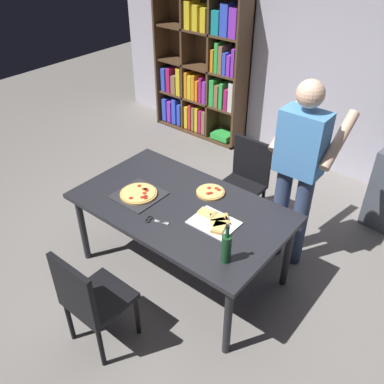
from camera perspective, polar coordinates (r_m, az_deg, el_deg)
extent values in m
plane|color=gray|center=(3.95, -1.40, -10.55)|extent=(12.00, 12.00, 0.00)
cube|color=#BCB7C6|center=(5.23, 18.07, 17.59)|extent=(6.40, 0.10, 2.80)
cube|color=#232328|center=(3.47, -1.56, -2.05)|extent=(1.79, 1.05, 0.04)
cylinder|color=#232328|center=(3.96, -14.75, -4.85)|extent=(0.06, 0.06, 0.71)
cylinder|color=#232328|center=(3.13, 4.93, -17.15)|extent=(0.06, 0.06, 0.71)
cylinder|color=#232328|center=(4.40, -5.81, 0.76)|extent=(0.06, 0.06, 0.71)
cylinder|color=#232328|center=(3.67, 12.98, -8.27)|extent=(0.06, 0.06, 0.71)
cube|color=black|center=(3.22, -12.52, -14.03)|extent=(0.42, 0.42, 0.04)
cube|color=black|center=(2.97, -15.95, -12.89)|extent=(0.42, 0.04, 0.45)
cylinder|color=black|center=(3.36, -7.54, -16.40)|extent=(0.04, 0.04, 0.41)
cylinder|color=black|center=(3.55, -11.73, -13.34)|extent=(0.04, 0.04, 0.41)
cylinder|color=black|center=(3.24, -12.36, -20.05)|extent=(0.04, 0.04, 0.41)
cylinder|color=black|center=(3.43, -16.42, -16.58)|extent=(0.04, 0.04, 0.41)
cube|color=black|center=(4.25, 6.59, 0.53)|extent=(0.42, 0.42, 0.04)
cube|color=black|center=(4.26, 8.22, 4.38)|extent=(0.42, 0.04, 0.45)
cylinder|color=black|center=(4.34, 3.10, -2.11)|extent=(0.04, 0.04, 0.41)
cylinder|color=black|center=(4.19, 7.07, -3.97)|extent=(0.04, 0.04, 0.41)
cylinder|color=black|center=(4.58, 5.78, 0.00)|extent=(0.04, 0.04, 0.41)
cylinder|color=black|center=(4.44, 9.61, -1.68)|extent=(0.04, 0.04, 0.41)
cube|color=#513823|center=(6.35, -4.00, 17.98)|extent=(0.03, 0.35, 1.95)
cube|color=#513823|center=(5.55, 6.89, 15.32)|extent=(0.03, 0.35, 1.95)
cube|color=#513823|center=(6.29, 1.02, 8.47)|extent=(1.40, 0.35, 0.03)
cube|color=#513823|center=(6.05, 2.10, 17.17)|extent=(1.40, 0.03, 1.95)
cube|color=#513823|center=(6.09, 1.06, 12.58)|extent=(1.34, 0.29, 0.03)
cube|color=#513823|center=(5.93, 1.11, 16.81)|extent=(1.34, 0.29, 0.03)
cube|color=#513823|center=(5.80, 1.17, 21.26)|extent=(1.34, 0.29, 0.03)
cube|color=#513823|center=(6.06, -0.62, 17.23)|extent=(0.03, 0.29, 1.89)
cube|color=#513823|center=(5.80, 2.92, 16.36)|extent=(0.03, 0.29, 1.89)
cube|color=blue|center=(6.54, -3.23, 11.42)|extent=(0.08, 0.22, 0.34)
cube|color=purple|center=(6.48, -2.58, 11.16)|extent=(0.07, 0.22, 0.33)
cube|color=blue|center=(6.41, -1.93, 11.16)|extent=(0.07, 0.22, 0.38)
cube|color=blue|center=(6.37, -1.25, 10.71)|extent=(0.06, 0.22, 0.32)
cube|color=yellow|center=(6.28, -0.25, 10.44)|extent=(0.06, 0.22, 0.34)
cube|color=red|center=(6.24, 0.21, 10.43)|extent=(0.04, 0.22, 0.37)
cube|color=olive|center=(6.20, 0.68, 10.20)|extent=(0.05, 0.22, 0.35)
cube|color=yellow|center=(6.17, 1.16, 10.07)|extent=(0.05, 0.22, 0.36)
cube|color=#B21E66|center=(6.13, 1.64, 9.83)|extent=(0.05, 0.22, 0.34)
cube|color=olive|center=(6.10, 2.12, 9.68)|extent=(0.06, 0.22, 0.34)
cube|color=green|center=(6.01, 4.28, 7.77)|extent=(0.28, 0.25, 0.08)
cube|color=blue|center=(6.37, -3.37, 15.29)|extent=(0.07, 0.22, 0.33)
cube|color=#B21E66|center=(6.30, -2.70, 15.21)|extent=(0.07, 0.22, 0.35)
cube|color=olive|center=(6.26, -2.00, 14.64)|extent=(0.08, 0.22, 0.26)
cube|color=yellow|center=(6.18, -1.31, 15.01)|extent=(0.07, 0.22, 0.39)
cube|color=orange|center=(6.10, -0.27, 14.62)|extent=(0.05, 0.22, 0.37)
cube|color=yellow|center=(6.06, 0.22, 14.35)|extent=(0.06, 0.22, 0.34)
cube|color=orange|center=(6.02, 0.71, 14.28)|extent=(0.06, 0.22, 0.35)
cube|color=orange|center=(6.00, 1.21, 13.87)|extent=(0.04, 0.22, 0.29)
cube|color=#B21E66|center=(5.95, 1.71, 13.97)|extent=(0.04, 0.22, 0.35)
cube|color=purple|center=(5.92, 2.22, 13.65)|extent=(0.05, 0.22, 0.31)
cube|color=green|center=(5.84, 3.28, 13.60)|extent=(0.07, 0.22, 0.36)
cube|color=olive|center=(5.81, 3.90, 13.16)|extent=(0.06, 0.22, 0.31)
cube|color=green|center=(5.76, 4.55, 13.16)|extent=(0.05, 0.22, 0.35)
cube|color=#B21E66|center=(5.73, 5.18, 12.68)|extent=(0.05, 0.22, 0.29)
cube|color=silver|center=(5.67, 5.86, 12.96)|extent=(0.07, 0.22, 0.39)
cube|color=orange|center=(5.70, 3.37, 17.70)|extent=(0.04, 0.22, 0.29)
cube|color=green|center=(5.65, 3.94, 18.02)|extent=(0.05, 0.22, 0.38)
cube|color=olive|center=(5.62, 4.50, 17.74)|extent=(0.06, 0.22, 0.35)
cube|color=blue|center=(5.59, 5.04, 17.26)|extent=(0.05, 0.22, 0.28)
cube|color=purple|center=(5.56, 5.60, 17.03)|extent=(0.05, 0.22, 0.26)
cube|color=purple|center=(5.52, 6.21, 17.33)|extent=(0.04, 0.22, 0.35)
cube|color=yellow|center=(5.82, -0.02, 23.18)|extent=(0.09, 0.22, 0.34)
cube|color=yellow|center=(5.74, 1.06, 22.87)|extent=(0.08, 0.22, 0.31)
cube|color=yellow|center=(5.67, 2.17, 22.60)|extent=(0.08, 0.22, 0.29)
cube|color=teal|center=(5.56, 3.84, 22.27)|extent=(0.11, 0.22, 0.29)
cube|color=blue|center=(5.48, 5.04, 22.52)|extent=(0.11, 0.22, 0.38)
cube|color=purple|center=(5.41, 6.24, 22.15)|extent=(0.11, 0.22, 0.35)
cylinder|color=#38476B|center=(3.85, 14.54, -3.81)|extent=(0.14, 0.14, 0.95)
cylinder|color=#38476B|center=(3.91, 11.96, -2.69)|extent=(0.14, 0.14, 0.95)
cube|color=#4C8CD1|center=(3.48, 14.87, 6.52)|extent=(0.38, 0.22, 0.55)
sphere|color=#E0B293|center=(3.31, 15.95, 12.83)|extent=(0.22, 0.22, 0.22)
cylinder|color=#E0B293|center=(3.55, 19.54, 6.71)|extent=(0.09, 0.50, 0.39)
cylinder|color=#E0B293|center=(3.70, 13.00, 9.03)|extent=(0.09, 0.50, 0.39)
cube|color=#2D2D33|center=(3.59, -7.32, -0.43)|extent=(0.38, 0.38, 0.01)
cylinder|color=tan|center=(3.58, -7.34, -0.24)|extent=(0.32, 0.32, 0.02)
cylinder|color=#EACC6B|center=(3.57, -7.35, -0.09)|extent=(0.29, 0.29, 0.01)
cylinder|color=#B22819|center=(3.52, -6.38, -0.57)|extent=(0.04, 0.04, 0.00)
cylinder|color=#B22819|center=(3.60, -6.34, 0.41)|extent=(0.04, 0.04, 0.00)
cylinder|color=#B22819|center=(3.55, -6.54, -0.15)|extent=(0.04, 0.04, 0.00)
cylinder|color=#B22819|center=(3.49, -6.37, -0.83)|extent=(0.04, 0.04, 0.00)
cylinder|color=#B22819|center=(3.65, -7.24, 0.86)|extent=(0.04, 0.04, 0.00)
cylinder|color=#B22819|center=(3.60, -6.60, 0.41)|extent=(0.04, 0.04, 0.00)
cylinder|color=#B22819|center=(3.51, -6.83, -0.72)|extent=(0.04, 0.04, 0.00)
cylinder|color=#B22819|center=(3.51, -8.38, -0.82)|extent=(0.04, 0.04, 0.00)
cylinder|color=#B22819|center=(3.58, -6.22, 0.21)|extent=(0.04, 0.04, 0.00)
cube|color=white|center=(3.27, 3.04, -4.22)|extent=(0.36, 0.28, 0.01)
cube|color=#EACC6B|center=(3.29, 3.72, -3.54)|extent=(0.16, 0.16, 0.02)
cube|color=tan|center=(3.30, 4.76, -3.49)|extent=(0.08, 0.08, 0.02)
cube|color=#EACC6B|center=(3.20, 3.67, -4.90)|extent=(0.13, 0.16, 0.02)
cube|color=tan|center=(3.15, 3.35, -5.52)|extent=(0.09, 0.05, 0.02)
cube|color=#EACC6B|center=(3.34, 2.09, -2.88)|extent=(0.15, 0.10, 0.02)
cube|color=tan|center=(3.31, 2.96, -3.20)|extent=(0.03, 0.09, 0.02)
cube|color=#EACC6B|center=(3.25, 3.84, -4.18)|extent=(0.15, 0.17, 0.02)
cube|color=tan|center=(3.27, 4.83, -3.95)|extent=(0.09, 0.07, 0.02)
cylinder|color=#194723|center=(2.89, 4.73, -7.78)|extent=(0.07, 0.07, 0.22)
cylinder|color=#194723|center=(2.79, 4.87, -5.52)|extent=(0.03, 0.03, 0.08)
cylinder|color=black|center=(2.76, 4.92, -4.76)|extent=(0.03, 0.03, 0.02)
cube|color=silver|center=(3.27, -4.20, -4.16)|extent=(0.11, 0.06, 0.01)
cube|color=silver|center=(3.27, -4.20, -4.16)|extent=(0.12, 0.04, 0.01)
torus|color=black|center=(3.33, -5.79, -3.53)|extent=(0.06, 0.06, 0.01)
torus|color=black|center=(3.30, -6.09, -3.93)|extent=(0.06, 0.06, 0.01)
cylinder|color=tan|center=(3.59, 2.55, -0.04)|extent=(0.25, 0.25, 0.02)
cylinder|color=#EACC6B|center=(3.58, 2.55, 0.12)|extent=(0.22, 0.22, 0.01)
cylinder|color=#B22819|center=(3.62, 2.36, 0.56)|extent=(0.04, 0.04, 0.00)
cylinder|color=#B22819|center=(3.55, 2.64, -0.14)|extent=(0.04, 0.04, 0.00)
cylinder|color=#B22819|center=(3.54, 2.21, -0.22)|extent=(0.04, 0.04, 0.00)
cylinder|color=#B22819|center=(3.61, 3.39, 0.51)|extent=(0.04, 0.04, 0.00)
cylinder|color=#B22819|center=(3.60, 3.73, 0.30)|extent=(0.04, 0.04, 0.00)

